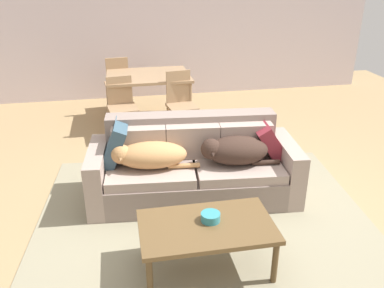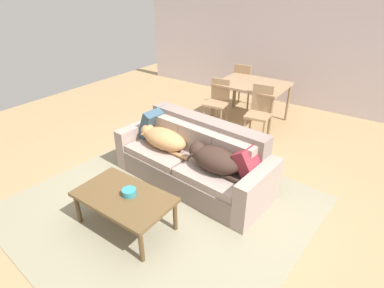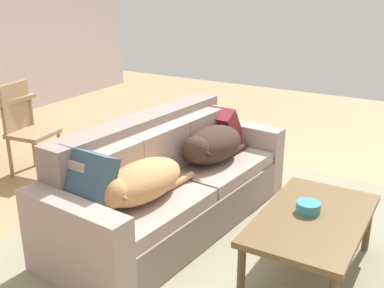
{
  "view_description": "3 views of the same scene",
  "coord_description": "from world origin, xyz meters",
  "px_view_note": "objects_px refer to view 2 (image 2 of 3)",
  "views": [
    {
      "loc": [
        -0.87,
        -3.63,
        2.37
      ],
      "look_at": [
        -0.15,
        0.16,
        0.64
      ],
      "focal_mm": 38.02,
      "sensor_mm": 36.0,
      "label": 1
    },
    {
      "loc": [
        1.9,
        -2.74,
        2.53
      ],
      "look_at": [
        -0.22,
        0.29,
        0.52
      ],
      "focal_mm": 28.65,
      "sensor_mm": 36.0,
      "label": 2
    },
    {
      "loc": [
        -2.94,
        -1.65,
        1.88
      ],
      "look_at": [
        0.02,
        0.08,
        0.66
      ],
      "focal_mm": 43.49,
      "sensor_mm": 36.0,
      "label": 3
    }
  ],
  "objects_px": {
    "coffee_table": "(124,199)",
    "dining_chair_far_left": "(243,84)",
    "dog_on_left_cushion": "(163,138)",
    "dining_chair_near_left": "(218,100)",
    "throw_pillow_by_right_arm": "(251,162)",
    "dining_table": "(253,87)",
    "bowl_on_coffee_table": "(129,192)",
    "dining_chair_near_right": "(260,110)",
    "dog_on_right_cushion": "(213,159)",
    "throw_pillow_by_left_arm": "(154,123)",
    "couch": "(195,160)"
  },
  "relations": [
    {
      "from": "coffee_table",
      "to": "dining_chair_far_left",
      "type": "distance_m",
      "value": 4.16
    },
    {
      "from": "dog_on_left_cushion",
      "to": "dining_chair_near_left",
      "type": "bearing_deg",
      "value": 101.64
    },
    {
      "from": "throw_pillow_by_right_arm",
      "to": "coffee_table",
      "type": "height_order",
      "value": "throw_pillow_by_right_arm"
    },
    {
      "from": "throw_pillow_by_right_arm",
      "to": "dining_table",
      "type": "bearing_deg",
      "value": 114.87
    },
    {
      "from": "bowl_on_coffee_table",
      "to": "dining_table",
      "type": "bearing_deg",
      "value": 93.02
    },
    {
      "from": "coffee_table",
      "to": "bowl_on_coffee_table",
      "type": "relative_size",
      "value": 6.85
    },
    {
      "from": "coffee_table",
      "to": "dining_chair_near_right",
      "type": "relative_size",
      "value": 1.17
    },
    {
      "from": "dog_on_right_cushion",
      "to": "bowl_on_coffee_table",
      "type": "xyz_separation_m",
      "value": [
        -0.48,
        -0.98,
        -0.11
      ]
    },
    {
      "from": "dog_on_right_cushion",
      "to": "throw_pillow_by_left_arm",
      "type": "relative_size",
      "value": 1.84
    },
    {
      "from": "dining_chair_near_left",
      "to": "bowl_on_coffee_table",
      "type": "bearing_deg",
      "value": -85.73
    },
    {
      "from": "bowl_on_coffee_table",
      "to": "dining_chair_near_right",
      "type": "xyz_separation_m",
      "value": [
        0.23,
        2.92,
        0.04
      ]
    },
    {
      "from": "dining_table",
      "to": "dining_chair_far_left",
      "type": "distance_m",
      "value": 0.77
    },
    {
      "from": "dining_table",
      "to": "dining_chair_far_left",
      "type": "relative_size",
      "value": 1.33
    },
    {
      "from": "couch",
      "to": "coffee_table",
      "type": "distance_m",
      "value": 1.21
    },
    {
      "from": "dining_chair_near_left",
      "to": "dog_on_right_cushion",
      "type": "bearing_deg",
      "value": -68.4
    },
    {
      "from": "bowl_on_coffee_table",
      "to": "dining_chair_near_left",
      "type": "relative_size",
      "value": 0.18
    },
    {
      "from": "dining_chair_far_left",
      "to": "throw_pillow_by_left_arm",
      "type": "bearing_deg",
      "value": 83.06
    },
    {
      "from": "throw_pillow_by_right_arm",
      "to": "dining_table",
      "type": "relative_size",
      "value": 0.3
    },
    {
      "from": "dog_on_right_cushion",
      "to": "dining_chair_near_right",
      "type": "relative_size",
      "value": 0.88
    },
    {
      "from": "throw_pillow_by_right_arm",
      "to": "dining_chair_near_right",
      "type": "relative_size",
      "value": 0.41
    },
    {
      "from": "dining_table",
      "to": "throw_pillow_by_left_arm",
      "type": "bearing_deg",
      "value": -104.08
    },
    {
      "from": "dog_on_right_cushion",
      "to": "coffee_table",
      "type": "relative_size",
      "value": 0.75
    },
    {
      "from": "couch",
      "to": "bowl_on_coffee_table",
      "type": "distance_m",
      "value": 1.17
    },
    {
      "from": "throw_pillow_by_left_arm",
      "to": "bowl_on_coffee_table",
      "type": "height_order",
      "value": "throw_pillow_by_left_arm"
    },
    {
      "from": "dog_on_left_cushion",
      "to": "bowl_on_coffee_table",
      "type": "height_order",
      "value": "dog_on_left_cushion"
    },
    {
      "from": "couch",
      "to": "dining_table",
      "type": "relative_size",
      "value": 1.79
    },
    {
      "from": "dining_chair_near_left",
      "to": "couch",
      "type": "bearing_deg",
      "value": -76.16
    },
    {
      "from": "bowl_on_coffee_table",
      "to": "dining_table",
      "type": "xyz_separation_m",
      "value": [
        -0.18,
        3.48,
        0.23
      ]
    },
    {
      "from": "dog_on_left_cushion",
      "to": "throw_pillow_by_left_arm",
      "type": "relative_size",
      "value": 2.01
    },
    {
      "from": "throw_pillow_by_right_arm",
      "to": "bowl_on_coffee_table",
      "type": "relative_size",
      "value": 2.38
    },
    {
      "from": "throw_pillow_by_right_arm",
      "to": "dining_chair_near_right",
      "type": "bearing_deg",
      "value": 110.69
    },
    {
      "from": "throw_pillow_by_left_arm",
      "to": "throw_pillow_by_right_arm",
      "type": "xyz_separation_m",
      "value": [
        1.64,
        -0.14,
        -0.03
      ]
    },
    {
      "from": "dog_on_left_cushion",
      "to": "dog_on_right_cushion",
      "type": "distance_m",
      "value": 0.89
    },
    {
      "from": "couch",
      "to": "bowl_on_coffee_table",
      "type": "height_order",
      "value": "couch"
    },
    {
      "from": "dog_on_right_cushion",
      "to": "throw_pillow_by_right_arm",
      "type": "bearing_deg",
      "value": 24.24
    },
    {
      "from": "throw_pillow_by_left_arm",
      "to": "coffee_table",
      "type": "height_order",
      "value": "throw_pillow_by_left_arm"
    },
    {
      "from": "throw_pillow_by_left_arm",
      "to": "dining_chair_far_left",
      "type": "distance_m",
      "value": 2.79
    },
    {
      "from": "dog_on_left_cushion",
      "to": "dining_chair_near_left",
      "type": "height_order",
      "value": "dining_chair_near_left"
    },
    {
      "from": "dog_on_left_cushion",
      "to": "dining_chair_near_left",
      "type": "relative_size",
      "value": 1.01
    },
    {
      "from": "coffee_table",
      "to": "dining_chair_near_left",
      "type": "distance_m",
      "value": 3.04
    },
    {
      "from": "dog_on_left_cushion",
      "to": "coffee_table",
      "type": "xyz_separation_m",
      "value": [
        0.36,
        -1.11,
        -0.18
      ]
    },
    {
      "from": "dog_on_right_cushion",
      "to": "dining_table",
      "type": "xyz_separation_m",
      "value": [
        -0.66,
        2.5,
        0.13
      ]
    },
    {
      "from": "dining_chair_near_right",
      "to": "dining_chair_far_left",
      "type": "height_order",
      "value": "dining_chair_far_left"
    },
    {
      "from": "couch",
      "to": "dog_on_right_cushion",
      "type": "bearing_deg",
      "value": -18.98
    },
    {
      "from": "dining_chair_far_left",
      "to": "dining_chair_near_left",
      "type": "bearing_deg",
      "value": 86.42
    },
    {
      "from": "throw_pillow_by_left_arm",
      "to": "dining_table",
      "type": "height_order",
      "value": "throw_pillow_by_left_arm"
    },
    {
      "from": "dining_chair_far_left",
      "to": "couch",
      "type": "bearing_deg",
      "value": 98.95
    },
    {
      "from": "throw_pillow_by_right_arm",
      "to": "dining_chair_far_left",
      "type": "height_order",
      "value": "dining_chair_far_left"
    },
    {
      "from": "dining_table",
      "to": "dining_chair_far_left",
      "type": "height_order",
      "value": "dining_chair_far_left"
    },
    {
      "from": "couch",
      "to": "throw_pillow_by_right_arm",
      "type": "relative_size",
      "value": 5.98
    }
  ]
}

